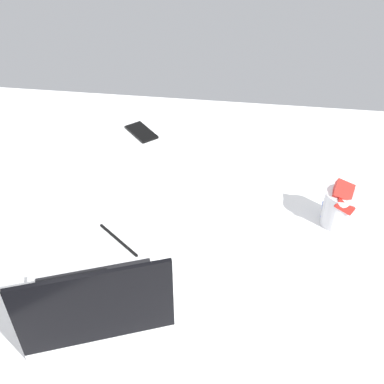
{
  "coord_description": "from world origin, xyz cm",
  "views": [
    {
      "loc": [
        -20.14,
        107.01,
        110.05
      ],
      "look_at": [
        -5.69,
        -0.09,
        24.0
      ],
      "focal_mm": 43.62,
      "sensor_mm": 36.0,
      "label": 1
    }
  ],
  "objects": [
    {
      "name": "bed_mattress",
      "position": [
        0.0,
        0.0,
        9.0
      ],
      "size": [
        180.0,
        140.0,
        18.0
      ],
      "primitive_type": "cube",
      "color": "white",
      "rests_on": "ground"
    },
    {
      "name": "laptop",
      "position": [
        10.89,
        41.97,
        22.41
      ],
      "size": [
        39.18,
        33.61,
        23.0
      ],
      "rotation": [
        0.0,
        0.0,
        0.38
      ],
      "color": "silver",
      "rests_on": "bed_mattress"
    },
    {
      "name": "snack_cup",
      "position": [
        -48.08,
        1.19,
        23.94
      ],
      "size": [
        9.05,
        9.53,
        14.52
      ],
      "color": "silver",
      "rests_on": "bed_mattress"
    },
    {
      "name": "cell_phone",
      "position": [
        19.04,
        -40.5,
        18.4
      ],
      "size": [
        14.46,
        14.93,
        0.8
      ],
      "primitive_type": "cube",
      "rotation": [
        0.0,
        0.0,
        0.74
      ],
      "color": "black",
      "rests_on": "bed_mattress"
    },
    {
      "name": "charger_cable",
      "position": [
        12.83,
        16.95,
        18.3
      ],
      "size": [
        13.58,
        11.17,
        0.6
      ],
      "primitive_type": "cube",
      "rotation": [
        0.0,
        0.0,
        -0.68
      ],
      "color": "black",
      "rests_on": "bed_mattress"
    }
  ]
}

